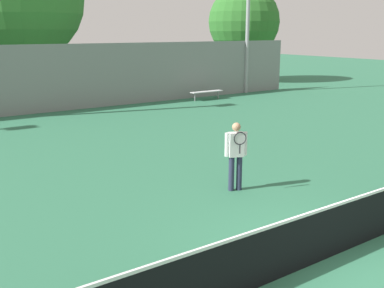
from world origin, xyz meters
TOP-DOWN VIEW (x-y plane):
  - ground_plane at (0.00, 0.00)m, footprint 100.00×100.00m
  - tennis_net at (0.00, 0.00)m, footprint 12.41×0.09m
  - tennis_player at (0.93, 3.55)m, footprint 0.54×0.49m
  - bench_courtside_far at (9.20, 15.99)m, footprint 2.04×0.40m
  - back_fence at (0.00, 17.10)m, footprint 32.03×0.06m
  - tree_green_broad at (17.14, 22.13)m, footprint 5.34×5.34m

SIDE VIEW (x-z plane):
  - ground_plane at x=0.00m, z-range 0.00..0.00m
  - bench_courtside_far at x=9.20m, z-range 0.20..0.70m
  - tennis_net at x=0.00m, z-range 0.01..0.99m
  - tennis_player at x=0.93m, z-range 0.12..1.82m
  - back_fence at x=0.00m, z-range 0.00..3.22m
  - tree_green_broad at x=17.14m, z-range 0.89..8.05m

